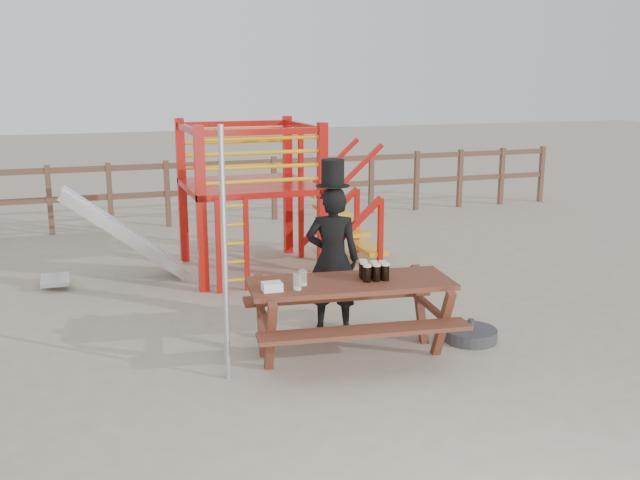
% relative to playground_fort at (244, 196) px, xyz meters
% --- Properties ---
extents(ground, '(60.00, 60.00, 0.00)m').
position_rel_playground_fort_xyz_m(ground, '(-0.12, -3.58, -1.07)').
color(ground, tan).
rests_on(ground, ground).
extents(back_fence, '(15.09, 0.09, 1.20)m').
position_rel_playground_fort_xyz_m(back_fence, '(-0.12, 3.42, -0.34)').
color(back_fence, brown).
rests_on(back_fence, ground).
extents(playground_fort, '(4.71, 1.84, 2.10)m').
position_rel_playground_fort_xyz_m(playground_fort, '(0.00, 0.00, 0.00)').
color(playground_fort, '#B7110C').
rests_on(playground_fort, ground).
extents(picnic_table, '(2.10, 1.57, 0.76)m').
position_rel_playground_fort_xyz_m(picnic_table, '(0.25, -3.38, -0.59)').
color(picnic_table, brown).
rests_on(picnic_table, ground).
extents(man_with_hat, '(0.67, 0.56, 1.85)m').
position_rel_playground_fort_xyz_m(man_with_hat, '(0.35, -2.62, -0.25)').
color(man_with_hat, black).
rests_on(man_with_hat, ground).
extents(metal_pole, '(0.05, 0.05, 2.29)m').
position_rel_playground_fort_xyz_m(metal_pole, '(-1.00, -3.55, 0.07)').
color(metal_pole, '#B2B2B7').
rests_on(metal_pole, ground).
extents(parasol_base, '(0.55, 0.55, 0.23)m').
position_rel_playground_fort_xyz_m(parasol_base, '(1.58, -3.43, -1.01)').
color(parasol_base, '#313136').
rests_on(parasol_base, ground).
extents(paper_bag, '(0.18, 0.15, 0.08)m').
position_rel_playground_fort_xyz_m(paper_bag, '(-0.55, -3.44, -0.27)').
color(paper_bag, white).
rests_on(paper_bag, picnic_table).
extents(stout_pints, '(0.27, 0.27, 0.17)m').
position_rel_playground_fort_xyz_m(stout_pints, '(0.48, -3.39, -0.23)').
color(stout_pints, black).
rests_on(stout_pints, picnic_table).
extents(empty_glasses, '(0.17, 0.20, 0.15)m').
position_rel_playground_fort_xyz_m(empty_glasses, '(-0.27, -3.43, -0.24)').
color(empty_glasses, silver).
rests_on(empty_glasses, picnic_table).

